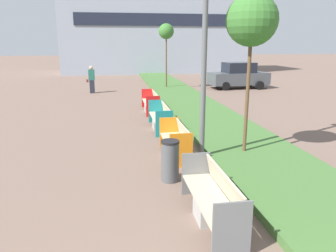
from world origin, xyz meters
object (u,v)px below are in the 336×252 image
(bench_orange_frame, at_px, (176,144))
(pedestrian_walking, at_px, (92,79))
(parked_car_distant, at_px, (239,76))
(bench_red_frame, at_px, (151,104))
(bench_grey_frame, at_px, (213,202))
(bench_teal_frame, at_px, (161,119))
(litter_bin, at_px, (170,161))
(street_lamp_post, at_px, (206,6))
(sapling_tree_near, at_px, (252,21))
(sapling_tree_far, at_px, (166,32))

(bench_orange_frame, distance_m, pedestrian_walking, 13.43)
(bench_orange_frame, bearing_deg, parked_car_distant, 62.35)
(bench_red_frame, height_order, pedestrian_walking, pedestrian_walking)
(bench_grey_frame, relative_size, pedestrian_walking, 1.29)
(bench_teal_frame, relative_size, litter_bin, 2.29)
(bench_grey_frame, distance_m, litter_bin, 1.97)
(street_lamp_post, distance_m, pedestrian_walking, 14.51)
(bench_grey_frame, distance_m, bench_orange_frame, 3.64)
(bench_teal_frame, xyz_separation_m, sapling_tree_near, (1.94, -3.50, 3.40))
(bench_orange_frame, bearing_deg, sapling_tree_far, 82.11)
(bench_teal_frame, bearing_deg, bench_grey_frame, -90.00)
(sapling_tree_near, bearing_deg, bench_red_frame, 105.88)
(bench_grey_frame, distance_m, pedestrian_walking, 16.99)
(pedestrian_walking, height_order, parked_car_distant, parked_car_distant)
(sapling_tree_far, relative_size, parked_car_distant, 1.04)
(street_lamp_post, relative_size, pedestrian_walking, 4.21)
(bench_red_frame, xyz_separation_m, pedestrian_walking, (-3.16, 6.59, 0.53))
(bench_red_frame, height_order, sapling_tree_near, sapling_tree_near)
(sapling_tree_far, bearing_deg, parked_car_distant, -3.86)
(bench_orange_frame, bearing_deg, pedestrian_walking, 103.60)
(litter_bin, relative_size, sapling_tree_near, 0.22)
(bench_red_frame, height_order, litter_bin, litter_bin)
(bench_grey_frame, height_order, parked_car_distant, parked_car_distant)
(bench_orange_frame, bearing_deg, bench_teal_frame, 89.92)
(bench_grey_frame, relative_size, litter_bin, 2.29)
(bench_orange_frame, bearing_deg, bench_grey_frame, -89.93)
(sapling_tree_near, height_order, sapling_tree_far, sapling_tree_far)
(sapling_tree_near, xyz_separation_m, pedestrian_walking, (-5.11, 13.42, -2.87))
(bench_teal_frame, xyz_separation_m, sapling_tree_far, (1.94, 10.93, 3.54))
(bench_orange_frame, xyz_separation_m, parked_car_distant, (7.18, 13.70, 0.55))
(sapling_tree_far, relative_size, pedestrian_walking, 2.55)
(sapling_tree_far, bearing_deg, sapling_tree_near, -90.00)
(bench_orange_frame, xyz_separation_m, bench_teal_frame, (0.00, 3.13, 0.01))
(bench_red_frame, bearing_deg, parked_car_distant, 45.28)
(bench_red_frame, xyz_separation_m, street_lamp_post, (0.61, -7.06, 3.73))
(parked_car_distant, bearing_deg, litter_bin, -120.79)
(sapling_tree_far, height_order, parked_car_distant, sapling_tree_far)
(sapling_tree_near, bearing_deg, bench_grey_frame, -120.78)
(sapling_tree_far, bearing_deg, street_lamp_post, -95.20)
(street_lamp_post, bearing_deg, bench_orange_frame, 135.67)
(bench_red_frame, bearing_deg, pedestrian_walking, 115.65)
(street_lamp_post, bearing_deg, parked_car_distant, 65.34)
(litter_bin, distance_m, parked_car_distant, 17.23)
(bench_red_frame, bearing_deg, bench_orange_frame, -90.05)
(bench_teal_frame, distance_m, bench_red_frame, 3.33)
(bench_teal_frame, xyz_separation_m, litter_bin, (-0.47, -4.86, 0.13))
(bench_grey_frame, xyz_separation_m, bench_red_frame, (0.00, 10.10, 0.00))
(bench_orange_frame, height_order, sapling_tree_far, sapling_tree_far)
(bench_teal_frame, relative_size, parked_car_distant, 0.53)
(parked_car_distant, bearing_deg, sapling_tree_far, 171.71)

